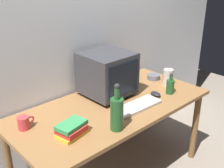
{
  "coord_description": "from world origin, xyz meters",
  "views": [
    {
      "loc": [
        -1.35,
        -1.45,
        1.76
      ],
      "look_at": [
        0.0,
        0.0,
        0.9
      ],
      "focal_mm": 45.24,
      "sensor_mm": 36.0,
      "label": 1
    }
  ],
  "objects": [
    {
      "name": "back_wall",
      "position": [
        0.0,
        0.45,
        1.25
      ],
      "size": [
        4.0,
        0.08,
        2.5
      ],
      "primitive_type": "cube",
      "color": "silver",
      "rests_on": "ground"
    },
    {
      "name": "computer_mouse",
      "position": [
        0.38,
        -0.13,
        0.73
      ],
      "size": [
        0.07,
        0.11,
        0.04
      ],
      "primitive_type": "ellipsoid",
      "rotation": [
        0.0,
        0.0,
        -0.12
      ],
      "color": "black",
      "rests_on": "desk"
    },
    {
      "name": "bottle_short",
      "position": [
        0.51,
        -0.18,
        0.78
      ],
      "size": [
        0.07,
        0.07,
        0.19
      ],
      "color": "#1E4C23",
      "rests_on": "desk"
    },
    {
      "name": "metal_canister",
      "position": [
        0.64,
        -0.06,
        0.79
      ],
      "size": [
        0.09,
        0.09,
        0.15
      ],
      "primitive_type": "cylinder",
      "color": "#B7B2A8",
      "rests_on": "desk"
    },
    {
      "name": "cd_spindle",
      "position": [
        0.66,
        0.12,
        0.74
      ],
      "size": [
        0.12,
        0.12,
        0.04
      ],
      "primitive_type": "cylinder",
      "color": "#595B66",
      "rests_on": "desk"
    },
    {
      "name": "desk",
      "position": [
        0.0,
        0.0,
        0.63
      ],
      "size": [
        1.63,
        0.77,
        0.72
      ],
      "color": "olive",
      "rests_on": "ground"
    },
    {
      "name": "bottle_tall",
      "position": [
        -0.22,
        -0.28,
        0.84
      ],
      "size": [
        0.09,
        0.09,
        0.33
      ],
      "color": "#1E4C23",
      "rests_on": "desk"
    },
    {
      "name": "crt_monitor",
      "position": [
        0.1,
        0.16,
        0.91
      ],
      "size": [
        0.38,
        0.39,
        0.37
      ],
      "color": "#333338",
      "rests_on": "desk"
    },
    {
      "name": "keyboard",
      "position": [
        0.11,
        -0.17,
        0.73
      ],
      "size": [
        0.43,
        0.17,
        0.02
      ],
      "primitive_type": "cube",
      "rotation": [
        0.0,
        0.0,
        -0.04
      ],
      "color": "beige",
      "rests_on": "desk"
    },
    {
      "name": "mug",
      "position": [
        -0.67,
        0.15,
        0.76
      ],
      "size": [
        0.12,
        0.08,
        0.09
      ],
      "color": "#CC383D",
      "rests_on": "desk"
    },
    {
      "name": "book_stack",
      "position": [
        -0.48,
        -0.13,
        0.76
      ],
      "size": [
        0.23,
        0.17,
        0.09
      ],
      "color": "gold",
      "rests_on": "desk"
    }
  ]
}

